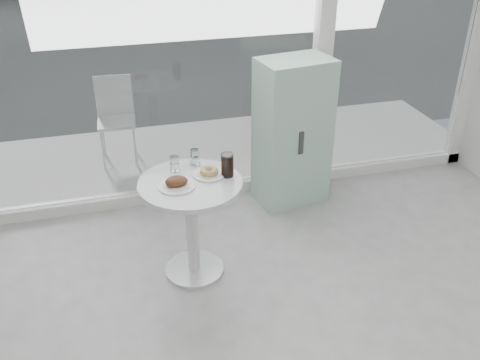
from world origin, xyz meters
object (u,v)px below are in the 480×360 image
object	(u,v)px
mint_cabinet	(292,133)
water_tumbler_b	(195,158)
main_table	(191,209)
plate_fritter	(177,183)
plate_donut	(209,173)
water_tumbler_a	(175,164)
cola_glass	(227,165)
patio_chair	(116,114)

from	to	relation	value
mint_cabinet	water_tumbler_b	xyz separation A→B (m)	(-0.97, -0.57, 0.16)
main_table	mint_cabinet	bearing A→B (deg)	38.11
plate_fritter	plate_donut	xyz separation A→B (m)	(0.24, 0.10, -0.01)
mint_cabinet	water_tumbler_b	size ratio (longest dim) A/B	11.85
water_tumbler_a	water_tumbler_b	size ratio (longest dim) A/B	1.00
plate_fritter	cola_glass	world-z (taller)	cola_glass
patio_chair	water_tumbler_a	world-z (taller)	patio_chair
water_tumbler_a	cola_glass	size ratio (longest dim) A/B	0.65
patio_chair	main_table	bearing A→B (deg)	-75.39
plate_fritter	main_table	bearing A→B (deg)	21.28
cola_glass	plate_donut	bearing A→B (deg)	161.56
patio_chair	plate_fritter	size ratio (longest dim) A/B	3.33
plate_donut	water_tumbler_b	size ratio (longest dim) A/B	2.04
cola_glass	main_table	bearing A→B (deg)	-175.52
main_table	mint_cabinet	xyz separation A→B (m)	(1.05, 0.82, 0.10)
mint_cabinet	water_tumbler_a	bearing A→B (deg)	-160.09
plate_donut	water_tumbler_a	size ratio (longest dim) A/B	2.05
plate_donut	water_tumbler_a	bearing A→B (deg)	149.17
water_tumbler_a	water_tumbler_b	world-z (taller)	same
patio_chair	plate_fritter	world-z (taller)	patio_chair
plate_donut	water_tumbler_a	distance (m)	0.26
cola_glass	mint_cabinet	bearing A→B (deg)	45.76
main_table	plate_donut	distance (m)	0.29
water_tumbler_a	cola_glass	world-z (taller)	cola_glass
mint_cabinet	water_tumbler_b	world-z (taller)	mint_cabinet
water_tumbler_a	patio_chair	bearing A→B (deg)	100.29
patio_chair	water_tumbler_b	distance (m)	1.82
water_tumbler_a	mint_cabinet	bearing A→B (deg)	29.36
main_table	water_tumbler_a	xyz separation A→B (m)	(-0.07, 0.19, 0.27)
main_table	plate_fritter	size ratio (longest dim) A/B	3.03
plate_fritter	cola_glass	size ratio (longest dim) A/B	1.50
main_table	water_tumbler_a	size ratio (longest dim) A/B	6.99
patio_chair	plate_donut	world-z (taller)	patio_chair
main_table	patio_chair	world-z (taller)	patio_chair
plate_donut	water_tumbler_a	xyz separation A→B (m)	(-0.22, 0.13, 0.03)
plate_donut	mint_cabinet	bearing A→B (deg)	40.15
plate_fritter	water_tumbler_a	distance (m)	0.23
main_table	water_tumbler_a	distance (m)	0.34
water_tumbler_b	mint_cabinet	bearing A→B (deg)	30.44
mint_cabinet	plate_fritter	distance (m)	1.44
water_tumbler_b	patio_chair	bearing A→B (deg)	105.63
main_table	plate_fritter	bearing A→B (deg)	-158.72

